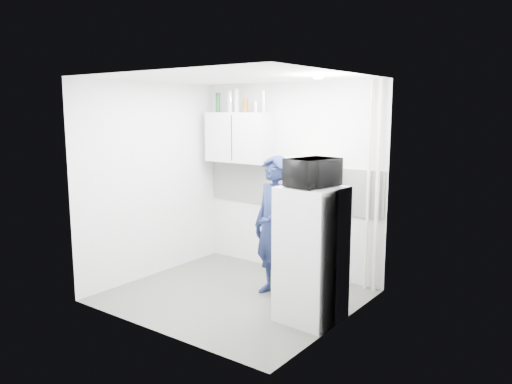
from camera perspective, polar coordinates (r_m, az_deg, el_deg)
The scene contains 23 objects.
floor at distance 6.21m, azimuth -2.53°, elevation -11.73°, with size 2.80×2.80×0.00m, color #51514C.
ceiling at distance 5.81m, azimuth -2.71°, elevation 12.98°, with size 2.80×2.80×0.00m, color white.
wall_back at distance 6.87m, azimuth 3.95°, elevation 1.53°, with size 2.80×2.80×0.00m, color silver.
wall_left at distance 6.83m, azimuth -11.79°, elevation 1.30°, with size 2.60×2.60×0.00m, color silver.
wall_right at distance 5.12m, azimuth 9.67°, elevation -1.27°, with size 2.60×2.60×0.00m, color silver.
person at distance 5.96m, azimuth 2.03°, elevation -4.04°, with size 0.62×0.41×1.71m, color #151E41.
stove at distance 6.72m, azimuth 4.46°, elevation -6.49°, with size 0.50×0.50×0.80m, color beige.
fridge at distance 5.34m, azimuth 6.33°, elevation -7.10°, with size 0.60×0.60×1.45m, color silver.
stove_top at distance 6.62m, azimuth 4.50°, elevation -3.04°, with size 0.48×0.48×0.03m, color black.
saucepan at distance 6.63m, azimuth 5.09°, elevation -2.46°, with size 0.18×0.18×0.10m, color silver.
microwave at distance 5.16m, azimuth 6.50°, elevation 2.22°, with size 0.36×0.53×0.30m, color black.
bottle_a at distance 7.35m, azimuth -4.37°, elevation 10.15°, with size 0.06×0.06×0.28m, color #144C1E.
bottle_c at distance 7.21m, azimuth -2.97°, elevation 10.31°, with size 0.07×0.07×0.31m, color #B2B7BC.
bottle_d at distance 7.13m, azimuth -2.21°, elevation 10.38°, with size 0.07×0.07×0.32m, color #B2B7BC.
canister_a at distance 7.03m, azimuth -1.20°, elevation 9.89°, with size 0.08×0.08×0.20m, color brown.
canister_b at distance 6.93m, azimuth -0.06°, elevation 9.70°, with size 0.08×0.08×0.15m, color silver.
bottle_e at distance 6.85m, azimuth 0.86°, elevation 10.28°, with size 0.07×0.07×0.29m, color silver.
upper_cabinet at distance 7.11m, azimuth -1.90°, elevation 6.26°, with size 1.00×0.35×0.70m, color silver.
range_hood at distance 6.40m, azimuth 6.18°, elevation 3.36°, with size 0.60×0.50×0.14m, color beige.
backsplash at distance 6.87m, azimuth 3.88°, elevation 0.69°, with size 2.74×0.03×0.60m, color white.
pipe_a at distance 6.21m, azimuth 13.72°, elevation 0.45°, with size 0.05×0.05×2.60m, color beige.
pipe_b at distance 6.25m, azimuth 12.71°, elevation 0.55°, with size 0.04×0.04×2.60m, color beige.
ceiling_spot_fixture at distance 5.41m, azimuth 7.15°, elevation 12.87°, with size 0.10×0.10×0.02m, color white.
Camera 1 is at (3.65, -4.50, 2.23)m, focal length 35.00 mm.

